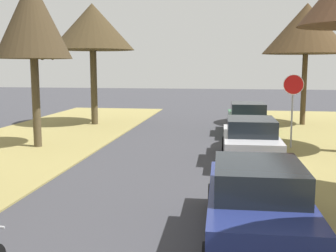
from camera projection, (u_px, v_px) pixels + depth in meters
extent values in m
cylinder|color=#9EA0A5|center=(292.00, 120.00, 16.78)|extent=(0.07, 0.19, 2.25)
cylinder|color=white|center=(294.00, 85.00, 16.50)|extent=(0.81, 0.08, 0.81)
cylinder|color=red|center=(294.00, 85.00, 16.50)|extent=(0.76, 0.09, 0.76)
cylinder|color=#4C3B24|center=(304.00, 90.00, 23.27)|extent=(0.29, 0.29, 3.98)
cone|color=#3D2C19|center=(307.00, 28.00, 22.78)|extent=(4.79, 4.79, 2.75)
cylinder|color=#4C3B24|center=(297.00, 41.00, 22.75)|extent=(0.58, 1.13, 1.44)
cylinder|color=#4C3B24|center=(307.00, 44.00, 23.17)|extent=(0.74, 0.40, 1.16)
cylinder|color=#473C28|center=(36.00, 103.00, 16.87)|extent=(0.32, 0.32, 3.60)
cone|color=#392D1C|center=(32.00, 18.00, 16.38)|extent=(3.04, 3.04, 3.20)
cylinder|color=#473C28|center=(32.00, 39.00, 16.05)|extent=(1.06, 0.52, 1.55)
cylinder|color=#473C28|center=(41.00, 47.00, 16.18)|extent=(0.78, 1.07, 1.01)
cylinder|color=#473C28|center=(45.00, 45.00, 16.80)|extent=(0.82, 0.87, 1.17)
cylinder|color=#463B25|center=(94.00, 87.00, 23.42)|extent=(0.37, 0.37, 4.20)
cone|color=#382C1A|center=(92.00, 27.00, 22.93)|extent=(4.64, 4.64, 2.54)
cylinder|color=#463B25|center=(87.00, 35.00, 22.59)|extent=(1.08, 0.48, 1.70)
cylinder|color=#463B25|center=(92.00, 41.00, 23.46)|extent=(0.97, 0.55, 1.11)
cube|color=navy|center=(256.00, 210.00, 8.00)|extent=(1.93, 4.44, 0.85)
cube|color=black|center=(258.00, 178.00, 7.68)|extent=(1.65, 2.06, 0.56)
cylinder|color=black|center=(212.00, 196.00, 9.76)|extent=(0.21, 0.60, 0.60)
cylinder|color=black|center=(288.00, 199.00, 9.55)|extent=(0.21, 0.60, 0.60)
cube|color=#BCBCC1|center=(250.00, 145.00, 14.51)|extent=(1.93, 4.44, 0.85)
cube|color=black|center=(251.00, 126.00, 14.20)|extent=(1.65, 2.06, 0.56)
cylinder|color=black|center=(224.00, 144.00, 16.28)|extent=(0.21, 0.60, 0.60)
cylinder|color=black|center=(270.00, 145.00, 16.07)|extent=(0.21, 0.60, 0.60)
cylinder|color=black|center=(225.00, 164.00, 13.04)|extent=(0.21, 0.60, 0.60)
cylinder|color=black|center=(282.00, 165.00, 12.83)|extent=(0.21, 0.60, 0.60)
cube|color=#28663D|center=(247.00, 122.00, 20.49)|extent=(1.93, 4.44, 0.85)
cube|color=black|center=(248.00, 109.00, 20.17)|extent=(1.65, 2.06, 0.56)
cylinder|color=black|center=(229.00, 123.00, 22.26)|extent=(0.21, 0.60, 0.60)
cylinder|color=black|center=(262.00, 124.00, 22.04)|extent=(0.21, 0.60, 0.60)
cylinder|color=black|center=(230.00, 133.00, 19.02)|extent=(0.21, 0.60, 0.60)
cylinder|color=black|center=(269.00, 134.00, 18.80)|extent=(0.21, 0.60, 0.60)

